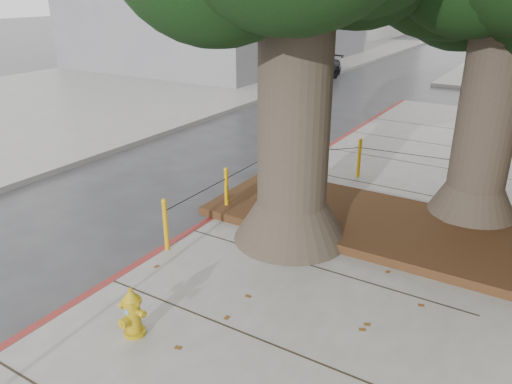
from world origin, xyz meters
TOP-DOWN VIEW (x-y plane):
  - ground at (0.00, 0.00)m, footprint 140.00×140.00m
  - sidewalk_opposite at (-14.00, 10.00)m, footprint 14.00×60.00m
  - curb_red at (-2.00, 2.50)m, footprint 0.14×26.00m
  - planter_bed at (0.90, 3.90)m, footprint 6.40×2.60m
  - bollard_ring at (-0.87, 4.38)m, footprint 3.79×5.39m
  - fire_hydrant at (-0.76, -0.76)m, footprint 0.36×0.32m
  - car_dark at (-7.49, 18.56)m, footprint 2.04×4.06m

SIDE VIEW (x-z plane):
  - ground at x=0.00m, z-range 0.00..0.00m
  - sidewalk_opposite at x=-14.00m, z-range 0.00..0.15m
  - curb_red at x=-2.00m, z-range -0.01..0.15m
  - planter_bed at x=0.90m, z-range 0.15..0.31m
  - fire_hydrant at x=-0.76m, z-range 0.14..0.83m
  - car_dark at x=-7.49m, z-range 0.00..1.13m
  - bollard_ring at x=-0.87m, z-range 0.19..1.14m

